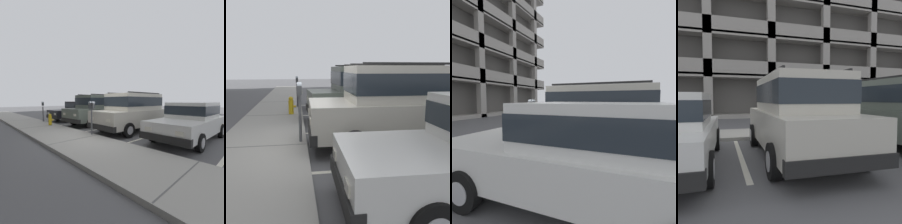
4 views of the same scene
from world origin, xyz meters
The scene contains 8 objects.
ground_plane centered at (0.00, 0.00, -0.05)m, with size 80.00×80.00×0.10m.
sidewalk centered at (0.00, 1.30, 0.06)m, with size 40.00×2.20×0.12m.
parking_stall_lines centered at (1.45, -1.40, 0.00)m, with size 11.72×4.80×0.01m.
silver_suv centered at (-0.08, -2.25, 1.09)m, with size 2.10×4.82×2.03m.
dark_hatchback centered at (3.07, -2.38, 1.09)m, with size 2.21×4.88×2.03m.
parking_meter_near centered at (0.25, 0.35, 1.21)m, with size 0.35×0.12×1.46m.
parking_garage centered at (1.82, 14.40, 7.53)m, with size 32.00×10.00×16.25m.
fire_hydrant centered at (4.14, 0.65, 0.46)m, with size 0.30×0.30×0.70m.
Camera 4 is at (-1.89, -7.37, 1.43)m, focal length 35.00 mm.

